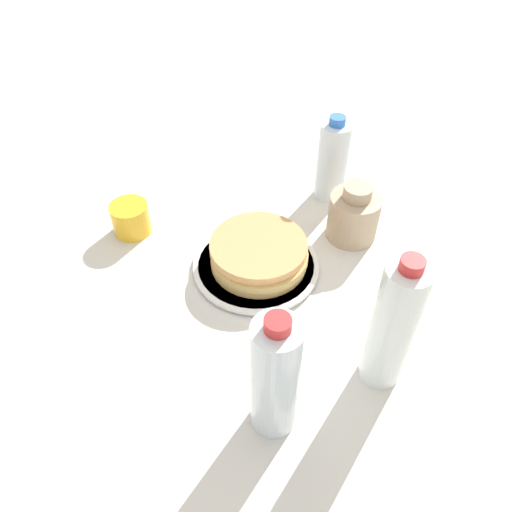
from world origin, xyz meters
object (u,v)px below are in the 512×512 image
juice_glass (131,218)px  cream_jug (354,215)px  plate (256,266)px  water_bottle_mid (275,377)px  water_bottle_near (332,161)px  pancake_stack (259,254)px  water_bottle_far (393,326)px

juice_glass → cream_jug: bearing=23.7°
plate → water_bottle_mid: 0.33m
juice_glass → cream_jug: (0.42, 0.18, 0.02)m
juice_glass → water_bottle_near: (0.33, 0.29, 0.06)m
juice_glass → water_bottle_mid: 0.51m
plate → water_bottle_mid: water_bottle_mid is taller
plate → water_bottle_near: water_bottle_near is taller
juice_glass → water_bottle_mid: bearing=-30.8°
plate → pancake_stack: bearing=53.0°
juice_glass → water_bottle_near: bearing=41.5°
cream_jug → water_bottle_far: (0.14, -0.30, 0.07)m
water_bottle_near → plate: bearing=-100.0°
plate → water_bottle_near: (0.05, 0.28, 0.08)m
plate → water_bottle_near: bearing=80.0°
water_bottle_far → juice_glass: bearing=168.3°
juice_glass → cream_jug: 0.45m
cream_jug → water_bottle_far: 0.34m
cream_jug → juice_glass: bearing=-156.3°
pancake_stack → water_bottle_near: water_bottle_near is taller
pancake_stack → water_bottle_far: 0.32m
water_bottle_near → water_bottle_mid: size_ratio=0.82×
water_bottle_mid → cream_jug: bearing=92.6°
pancake_stack → cream_jug: bearing=51.4°
water_bottle_near → water_bottle_far: size_ratio=0.76×
cream_jug → water_bottle_near: size_ratio=0.63×
pancake_stack → juice_glass: juice_glass is taller
cream_jug → water_bottle_mid: bearing=-87.4°
juice_glass → water_bottle_mid: (0.44, -0.26, 0.08)m
plate → pancake_stack: size_ratio=1.29×
water_bottle_mid → water_bottle_far: water_bottle_far is taller
water_bottle_near → water_bottle_far: water_bottle_far is taller
cream_jug → water_bottle_far: water_bottle_far is taller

